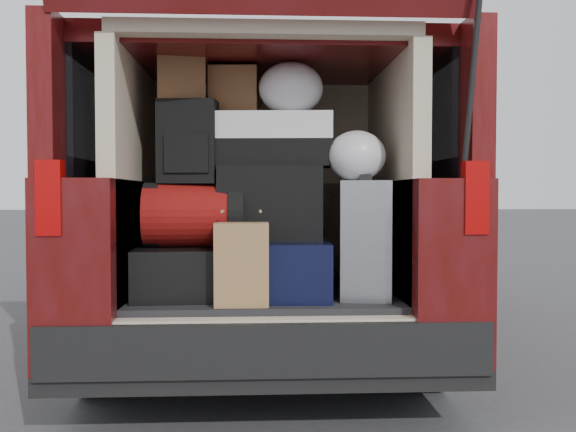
% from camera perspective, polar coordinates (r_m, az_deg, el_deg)
% --- Properties ---
extents(ground, '(80.00, 80.00, 0.00)m').
position_cam_1_polar(ground, '(2.98, -2.12, -18.27)').
color(ground, '#3B3B3E').
rests_on(ground, ground).
extents(minivan, '(1.90, 5.35, 2.77)m').
position_cam_1_polar(minivan, '(4.65, -2.44, 0.50)').
color(minivan, black).
rests_on(minivan, ground).
extents(load_floor, '(1.24, 1.05, 0.55)m').
position_cam_1_polar(load_floor, '(3.16, -2.20, -11.86)').
color(load_floor, black).
rests_on(load_floor, ground).
extents(black_hardshell, '(0.46, 0.61, 0.23)m').
position_cam_1_polar(black_hardshell, '(2.99, -9.81, -5.04)').
color(black_hardshell, black).
rests_on(black_hardshell, load_floor).
extents(navy_hardshell, '(0.52, 0.62, 0.26)m').
position_cam_1_polar(navy_hardshell, '(2.94, -1.07, -4.84)').
color(navy_hardshell, black).
rests_on(navy_hardshell, load_floor).
extents(silver_roller, '(0.28, 0.39, 0.55)m').
position_cam_1_polar(silver_roller, '(2.89, 7.19, -2.16)').
color(silver_roller, silver).
rests_on(silver_roller, load_floor).
extents(kraft_bag, '(0.23, 0.15, 0.36)m').
position_cam_1_polar(kraft_bag, '(2.66, -4.36, -4.51)').
color(kraft_bag, '#A8824C').
rests_on(kraft_bag, load_floor).
extents(red_duffel, '(0.48, 0.32, 0.30)m').
position_cam_1_polar(red_duffel, '(2.93, -8.79, 0.07)').
color(red_duffel, maroon).
rests_on(red_duffel, black_hardshell).
extents(black_soft_case, '(0.52, 0.34, 0.35)m').
position_cam_1_polar(black_soft_case, '(2.94, -1.55, 1.19)').
color(black_soft_case, black).
rests_on(black_soft_case, navy_hardshell).
extents(backpack, '(0.29, 0.20, 0.39)m').
position_cam_1_polar(backpack, '(2.96, -9.29, 6.82)').
color(backpack, black).
rests_on(backpack, red_duffel).
extents(twotone_duffel, '(0.59, 0.34, 0.26)m').
position_cam_1_polar(twotone_duffel, '(3.00, -1.39, 7.05)').
color(twotone_duffel, white).
rests_on(twotone_duffel, black_soft_case).
extents(grocery_sack_lower, '(0.25, 0.22, 0.20)m').
position_cam_1_polar(grocery_sack_lower, '(3.05, -10.00, 12.33)').
color(grocery_sack_lower, brown).
rests_on(grocery_sack_lower, backpack).
extents(grocery_sack_upper, '(0.25, 0.21, 0.24)m').
position_cam_1_polar(grocery_sack_upper, '(3.11, -5.05, 11.43)').
color(grocery_sack_upper, brown).
rests_on(grocery_sack_upper, twotone_duffel).
extents(plastic_bag_center, '(0.35, 0.33, 0.25)m').
position_cam_1_polar(plastic_bag_center, '(3.04, 0.28, 11.84)').
color(plastic_bag_center, silver).
rests_on(plastic_bag_center, twotone_duffel).
extents(plastic_bag_right, '(0.30, 0.29, 0.24)m').
position_cam_1_polar(plastic_bag_right, '(2.89, 6.44, 5.61)').
color(plastic_bag_right, silver).
rests_on(plastic_bag_right, silver_roller).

